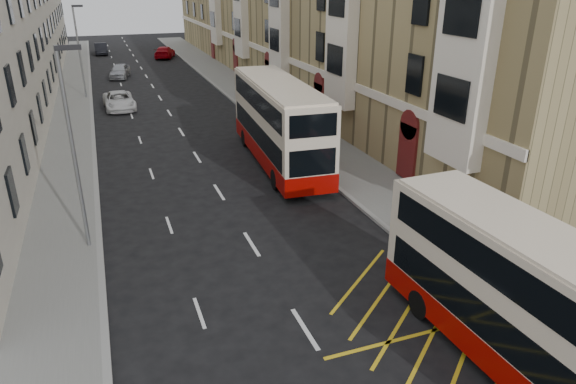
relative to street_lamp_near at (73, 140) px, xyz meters
name	(u,v)px	position (x,y,z in m)	size (l,w,h in m)	color
pavement_right	(277,115)	(14.35, 18.00, -4.56)	(4.00, 120.00, 0.15)	slate
pavement_left	(71,134)	(-1.15, 18.00, -4.56)	(3.00, 120.00, 0.15)	slate
kerb_right	(253,117)	(12.35, 18.00, -4.56)	(0.25, 120.00, 0.15)	gray
kerb_left	(93,132)	(0.35, 18.00, -4.56)	(0.25, 120.00, 0.15)	gray
road_markings	(154,88)	(6.35, 33.00, -4.63)	(10.00, 110.00, 0.01)	silver
terrace_right	(290,6)	(21.23, 33.38, 2.88)	(10.75, 79.00, 15.25)	tan
guard_railing	(440,247)	(12.60, -6.25, -3.78)	(0.06, 6.56, 1.01)	red
street_lamp_near	(73,140)	(0.00, 0.00, 0.00)	(0.93, 0.18, 8.00)	gray
street_lamp_far	(79,47)	(0.00, 30.00, 0.00)	(0.93, 0.18, 8.00)	gray
double_decker_front	(538,312)	(11.35, -12.08, -2.46)	(2.81, 10.79, 4.28)	beige
double_decker_rear	(279,123)	(10.79, 7.18, -2.15)	(3.62, 12.40, 4.88)	beige
pedestrian_far	(495,248)	(14.29, -7.27, -3.61)	(1.02, 0.43, 1.74)	black
white_van	(119,101)	(2.62, 24.75, -3.92)	(2.39, 5.19, 1.44)	silver
car_silver	(120,71)	(3.56, 39.79, -3.86)	(1.83, 4.54, 1.55)	#9EA0A5
car_dark	(101,49)	(2.14, 60.25, -3.84)	(1.68, 4.82, 1.59)	black
car_red	(165,52)	(10.28, 53.51, -3.85)	(2.20, 5.41, 1.57)	#B0010B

